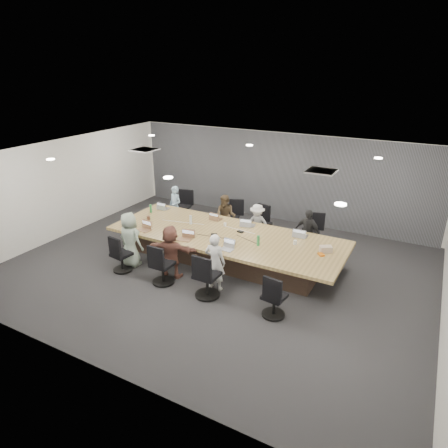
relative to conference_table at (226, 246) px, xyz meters
The scene contains 40 objects.
floor 0.64m from the conference_table, 90.00° to the right, with size 10.00×8.00×0.00m, color #2B2B2E.
ceiling 2.45m from the conference_table, 90.00° to the right, with size 10.00×8.00×0.00m, color white.
wall_back 3.64m from the conference_table, 90.00° to the left, with size 10.00×2.80×0.00m, color silver.
wall_front 4.61m from the conference_table, 90.00° to the right, with size 10.00×2.80×0.00m, color silver.
wall_left 5.12m from the conference_table, behind, with size 8.00×2.80×0.00m, color silver.
curtain 3.56m from the conference_table, 90.00° to the left, with size 9.80×0.04×2.80m, color #595A61.
conference_table is the anchor object (origin of this frame).
chair_0 3.03m from the conference_table, 145.82° to the left, with size 0.59×0.59×0.87m, color black, non-canonical shape.
chair_1 1.85m from the conference_table, 113.23° to the left, with size 0.54×0.54×0.80m, color black, non-canonical shape.
chair_2 1.72m from the conference_table, 81.07° to the left, with size 0.52×0.52×0.77m, color black, non-canonical shape.
chair_3 2.41m from the conference_table, 44.87° to the left, with size 0.55×0.55×0.81m, color black, non-canonical shape.
chair_4 2.60m from the conference_table, 139.23° to the right, with size 0.50×0.50×0.74m, color black, non-canonical shape.
chair_5 1.85m from the conference_table, 113.49° to the right, with size 0.54×0.54×0.80m, color black, non-canonical shape.
chair_6 1.76m from the conference_table, 75.17° to the right, with size 0.58×0.58×0.86m, color black, non-canonical shape.
chair_7 2.63m from the conference_table, 40.30° to the right, with size 0.50×0.50×0.74m, color black, non-canonical shape.
person_0 2.85m from the conference_table, 151.67° to the left, with size 0.47×0.31×1.28m, color #96BAD5.
laptop_0 2.65m from the conference_table, 162.28° to the left, with size 0.30×0.21×0.02m, color #B2B2B7.
person_1 1.55m from the conference_table, 118.40° to the left, with size 0.62×0.48×1.27m, color #4E3D29.
laptop_1 1.14m from the conference_table, 132.37° to the left, with size 0.30×0.21×0.02m, color #8C6647.
person_2 1.39m from the conference_table, 78.81° to the left, with size 0.75×0.43×1.16m, color #BABABA.
laptop_2 0.91m from the conference_table, 71.54° to the left, with size 0.32×0.22×0.02m, color #B2B2B7.
person_3 2.19m from the conference_table, 38.32° to the left, with size 0.74×0.31×1.26m, color #242426.
laptop_3 1.92m from the conference_table, 25.10° to the left, with size 0.34×0.23×0.02m, color #B2B2B7.
person_4 2.41m from the conference_table, 145.60° to the right, with size 0.68×0.45×1.40m, color #92A695.
laptop_4 2.16m from the conference_table, 157.91° to the right, with size 0.33×0.23×0.02m, color #8C6647.
person_5 1.56m from the conference_table, 118.69° to the right, with size 1.21×0.38×1.30m, color brown.
laptop_5 1.14m from the conference_table, 132.72° to the right, with size 0.34×0.23×0.02m, color #8C6647.
person_6 1.45m from the conference_table, 71.57° to the right, with size 0.49×0.32×1.34m, color silver.
laptop_6 0.98m from the conference_table, 60.64° to the right, with size 0.30×0.20×0.02m, color #B2B2B7.
bottle_green_left 2.71m from the conference_table, behind, with size 0.07×0.07×0.23m, color #2E8440.
bottle_green_right 1.12m from the conference_table, 13.30° to the right, with size 0.07×0.07×0.25m, color #2E8440.
bottle_clear 1.25m from the conference_table, behind, with size 0.07×0.07×0.24m, color silver.
cup_white_far 0.66m from the conference_table, 120.63° to the left, with size 0.07×0.07×0.09m, color white.
cup_white_near 1.80m from the conference_table, ahead, with size 0.08×0.08×0.10m, color white.
mug_brown 2.38m from the conference_table, behind, with size 0.09×0.09×0.11m, color brown.
mic_left 0.47m from the conference_table, 139.25° to the right, with size 0.15×0.10×0.03m, color black.
mic_right 0.53m from the conference_table, 46.34° to the left, with size 0.15×0.10×0.03m, color black.
stapler 0.72m from the conference_table, 47.44° to the right, with size 0.15×0.04×0.06m, color black.
canvas_bag 2.54m from the conference_table, ahead, with size 0.27×0.16×0.14m, color #BBA48D.
snack_packet 2.48m from the conference_table, ahead, with size 0.16×0.11×0.04m, color #D1630A.
Camera 1 is at (4.36, -7.67, 4.76)m, focal length 32.00 mm.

